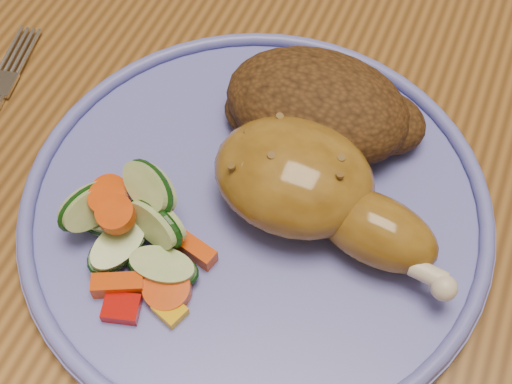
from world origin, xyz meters
TOP-DOWN VIEW (x-y plane):
  - dining_table at (0.00, 0.00)m, footprint 0.90×1.40m
  - plate at (-0.06, -0.15)m, footprint 0.31×0.31m
  - plate_rim at (-0.06, -0.15)m, footprint 0.31×0.31m
  - chicken_leg at (-0.03, -0.14)m, footprint 0.17×0.09m
  - rice_pilaf at (-0.05, -0.07)m, footprint 0.14×0.09m
  - vegetable_pile at (-0.12, -0.20)m, footprint 0.11×0.11m

SIDE VIEW (x-z plane):
  - dining_table at x=0.00m, z-range 0.29..1.04m
  - plate at x=-0.06m, z-range 0.75..0.76m
  - plate_rim at x=-0.06m, z-range 0.76..0.77m
  - vegetable_pile at x=-0.12m, z-range 0.75..0.80m
  - rice_pilaf at x=-0.05m, z-range 0.76..0.81m
  - chicken_leg at x=-0.03m, z-range 0.76..0.82m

